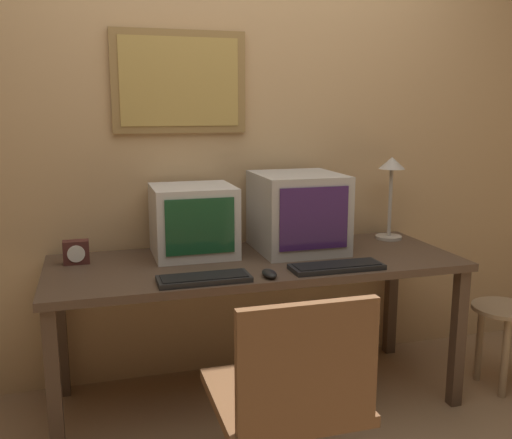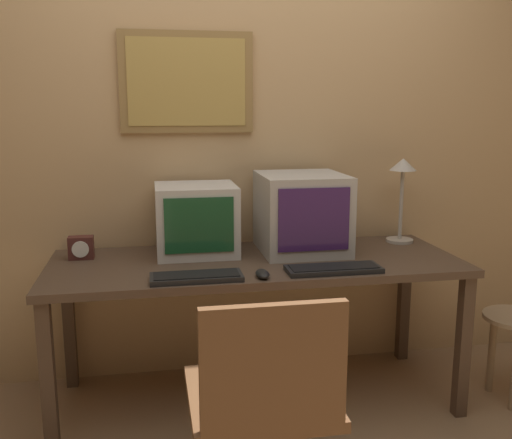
# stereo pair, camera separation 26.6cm
# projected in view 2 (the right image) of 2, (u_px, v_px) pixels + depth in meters

# --- Properties ---
(wall_back) EXTENTS (8.00, 0.08, 2.60)m
(wall_back) POSITION_uv_depth(u_px,v_px,m) (241.00, 132.00, 3.00)
(wall_back) COLOR tan
(wall_back) RESTS_ON ground_plane
(desk) EXTENTS (1.93, 0.73, 0.72)m
(desk) POSITION_uv_depth(u_px,v_px,m) (256.00, 274.00, 2.71)
(desk) COLOR #4C3828
(desk) RESTS_ON ground_plane
(monitor_left) EXTENTS (0.39, 0.37, 0.34)m
(monitor_left) POSITION_uv_depth(u_px,v_px,m) (196.00, 219.00, 2.79)
(monitor_left) COLOR beige
(monitor_left) RESTS_ON desk
(monitor_right) EXTENTS (0.41, 0.45, 0.39)m
(monitor_right) POSITION_uv_depth(u_px,v_px,m) (302.00, 213.00, 2.83)
(monitor_right) COLOR #B7B2A8
(monitor_right) RESTS_ON desk
(keyboard_main) EXTENTS (0.39, 0.15, 0.03)m
(keyboard_main) POSITION_uv_depth(u_px,v_px,m) (196.00, 277.00, 2.38)
(keyboard_main) COLOR black
(keyboard_main) RESTS_ON desk
(keyboard_side) EXTENTS (0.42, 0.15, 0.03)m
(keyboard_side) POSITION_uv_depth(u_px,v_px,m) (333.00, 269.00, 2.50)
(keyboard_side) COLOR black
(keyboard_side) RESTS_ON desk
(mouse_near_keyboard) EXTENTS (0.06, 0.11, 0.03)m
(mouse_near_keyboard) POSITION_uv_depth(u_px,v_px,m) (262.00, 274.00, 2.41)
(mouse_near_keyboard) COLOR black
(mouse_near_keyboard) RESTS_ON desk
(desk_clock) EXTENTS (0.12, 0.07, 0.11)m
(desk_clock) POSITION_uv_depth(u_px,v_px,m) (81.00, 248.00, 2.70)
(desk_clock) COLOR #4C231E
(desk_clock) RESTS_ON desk
(desk_lamp) EXTENTS (0.14, 0.14, 0.45)m
(desk_lamp) POSITION_uv_depth(u_px,v_px,m) (402.00, 183.00, 2.99)
(desk_lamp) COLOR #B2A899
(desk_lamp) RESTS_ON desk
(office_chair) EXTENTS (0.51, 0.51, 0.86)m
(office_chair) POSITION_uv_depth(u_px,v_px,m) (263.00, 426.00, 1.93)
(office_chair) COLOR black
(office_chair) RESTS_ON ground_plane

